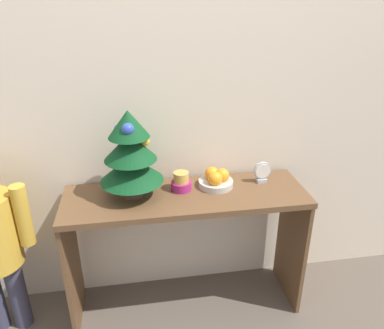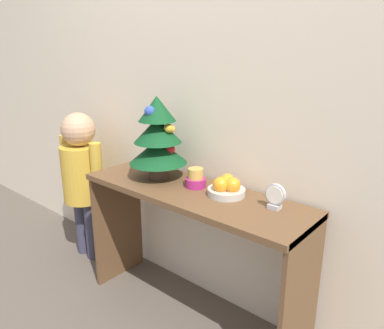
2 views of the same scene
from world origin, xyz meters
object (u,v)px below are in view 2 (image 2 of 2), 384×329
Objects in this scene: mini_tree at (158,137)px; fruit_bowl at (227,187)px; desk_clock at (275,197)px; child_figure at (82,172)px; singing_bowl at (196,179)px.

fruit_bowl is at bearing 3.93° from mini_tree.
desk_clock is 1.35m from child_figure.
child_figure is (-1.10, -0.06, -0.15)m from fruit_bowl.
mini_tree is 0.44× the size of child_figure.
singing_bowl is 0.10× the size of child_figure.
child_figure reaches higher than singing_bowl.
fruit_bowl is (0.42, 0.03, -0.18)m from mini_tree.
mini_tree is 0.68m from desk_clock.
desk_clock is 0.11× the size of child_figure.
mini_tree reaches higher than desk_clock.
mini_tree is 0.76m from child_figure.
desk_clock reaches higher than fruit_bowl.
singing_bowl reaches higher than fruit_bowl.
singing_bowl is 0.92× the size of desk_clock.
fruit_bowl is 1.11m from child_figure.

